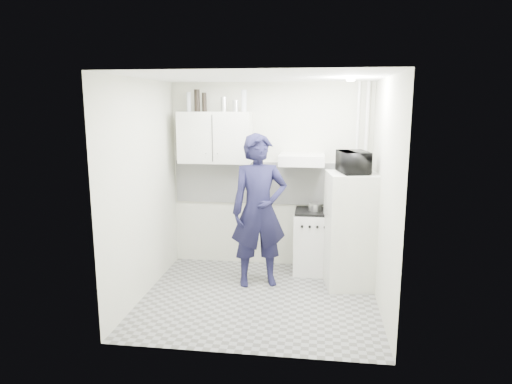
# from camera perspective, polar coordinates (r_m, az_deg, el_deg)

# --- Properties ---
(floor) EXTENTS (2.80, 2.80, 0.00)m
(floor) POSITION_cam_1_polar(r_m,az_deg,el_deg) (5.65, 0.37, -13.16)
(floor) COLOR gray
(floor) RESTS_ON ground
(ceiling) EXTENTS (2.80, 2.80, 0.00)m
(ceiling) POSITION_cam_1_polar(r_m,az_deg,el_deg) (5.16, 0.40, 14.21)
(ceiling) COLOR white
(ceiling) RESTS_ON wall_back
(wall_back) EXTENTS (2.80, 0.00, 2.80)m
(wall_back) POSITION_cam_1_polar(r_m,az_deg,el_deg) (6.47, 1.80, 2.03)
(wall_back) COLOR beige
(wall_back) RESTS_ON floor
(wall_left) EXTENTS (0.00, 2.60, 2.60)m
(wall_left) POSITION_cam_1_polar(r_m,az_deg,el_deg) (5.60, -13.97, 0.27)
(wall_left) COLOR beige
(wall_left) RESTS_ON floor
(wall_right) EXTENTS (0.00, 2.60, 2.60)m
(wall_right) POSITION_cam_1_polar(r_m,az_deg,el_deg) (5.26, 15.69, -0.51)
(wall_right) COLOR beige
(wall_right) RESTS_ON floor
(person) EXTENTS (0.82, 0.65, 1.95)m
(person) POSITION_cam_1_polar(r_m,az_deg,el_deg) (5.78, 0.39, -2.36)
(person) COLOR black
(person) RESTS_ON floor
(stove) EXTENTS (0.53, 0.53, 0.84)m
(stove) POSITION_cam_1_polar(r_m,az_deg,el_deg) (6.39, 7.17, -6.26)
(stove) COLOR silver
(stove) RESTS_ON floor
(fridge) EXTENTS (0.69, 0.69, 1.47)m
(fridge) POSITION_cam_1_polar(r_m,az_deg,el_deg) (5.93, 11.76, -4.67)
(fridge) COLOR white
(fridge) RESTS_ON floor
(stove_top) EXTENTS (0.51, 0.51, 0.03)m
(stove_top) POSITION_cam_1_polar(r_m,az_deg,el_deg) (6.28, 7.26, -2.44)
(stove_top) COLOR black
(stove_top) RESTS_ON stove
(saucepan) EXTENTS (0.18, 0.18, 0.10)m
(saucepan) POSITION_cam_1_polar(r_m,az_deg,el_deg) (6.27, 7.39, -1.86)
(saucepan) COLOR silver
(saucepan) RESTS_ON stove_top
(microwave) EXTENTS (0.55, 0.43, 0.27)m
(microwave) POSITION_cam_1_polar(r_m,az_deg,el_deg) (5.75, 12.10, 3.67)
(microwave) COLOR black
(microwave) RESTS_ON fridge
(bottle_a) EXTENTS (0.06, 0.06, 0.26)m
(bottle_a) POSITION_cam_1_polar(r_m,az_deg,el_deg) (6.43, -8.41, 11.08)
(bottle_a) COLOR #B2B7BC
(bottle_a) RESTS_ON upper_cabinet
(bottle_b) EXTENTS (0.08, 0.08, 0.30)m
(bottle_b) POSITION_cam_1_polar(r_m,az_deg,el_deg) (6.40, -7.38, 11.27)
(bottle_b) COLOR black
(bottle_b) RESTS_ON upper_cabinet
(bottle_c) EXTENTS (0.06, 0.06, 0.26)m
(bottle_c) POSITION_cam_1_polar(r_m,az_deg,el_deg) (6.37, -6.48, 11.10)
(bottle_c) COLOR black
(bottle_c) RESTS_ON upper_cabinet
(canister_a) EXTENTS (0.08, 0.08, 0.20)m
(canister_a) POSITION_cam_1_polar(r_m,az_deg,el_deg) (6.31, -4.06, 10.87)
(canister_a) COLOR silver
(canister_a) RESTS_ON upper_cabinet
(canister_b) EXTENTS (0.08, 0.08, 0.15)m
(canister_b) POSITION_cam_1_polar(r_m,az_deg,el_deg) (6.28, -2.59, 10.69)
(canister_b) COLOR silver
(canister_b) RESTS_ON upper_cabinet
(bottle_e) EXTENTS (0.07, 0.07, 0.29)m
(bottle_e) POSITION_cam_1_polar(r_m,az_deg,el_deg) (6.26, -1.51, 11.33)
(bottle_e) COLOR #B2B7BC
(bottle_e) RESTS_ON upper_cabinet
(upper_cabinet) EXTENTS (1.00, 0.35, 0.70)m
(upper_cabinet) POSITION_cam_1_polar(r_m,az_deg,el_deg) (6.36, -5.12, 6.82)
(upper_cabinet) COLOR white
(upper_cabinet) RESTS_ON wall_back
(range_hood) EXTENTS (0.60, 0.50, 0.14)m
(range_hood) POSITION_cam_1_polar(r_m,az_deg,el_deg) (6.16, 5.76, 4.04)
(range_hood) COLOR silver
(range_hood) RESTS_ON wall_back
(backsplash) EXTENTS (2.74, 0.03, 0.60)m
(backsplash) POSITION_cam_1_polar(r_m,az_deg,el_deg) (6.47, 1.78, 1.13)
(backsplash) COLOR white
(backsplash) RESTS_ON wall_back
(pipe_a) EXTENTS (0.05, 0.05, 2.60)m
(pipe_a) POSITION_cam_1_polar(r_m,az_deg,el_deg) (6.39, 13.40, 1.61)
(pipe_a) COLOR silver
(pipe_a) RESTS_ON floor
(pipe_b) EXTENTS (0.04, 0.04, 2.60)m
(pipe_b) POSITION_cam_1_polar(r_m,az_deg,el_deg) (6.38, 12.33, 1.64)
(pipe_b) COLOR silver
(pipe_b) RESTS_ON floor
(ceiling_spot_fixture) EXTENTS (0.10, 0.10, 0.02)m
(ceiling_spot_fixture) POSITION_cam_1_polar(r_m,az_deg,el_deg) (5.32, 11.74, 13.56)
(ceiling_spot_fixture) COLOR white
(ceiling_spot_fixture) RESTS_ON ceiling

